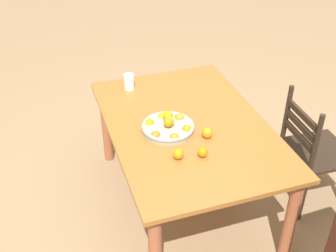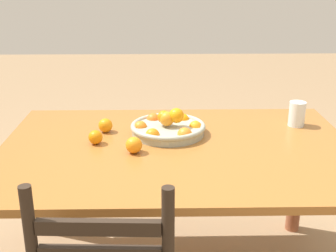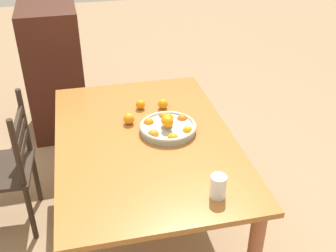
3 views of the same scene
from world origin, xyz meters
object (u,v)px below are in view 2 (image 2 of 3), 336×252
fruit_bowl (168,127)px  drinking_glass (297,114)px  dining_table (177,168)px  orange_loose_2 (105,125)px  orange_loose_1 (96,137)px  orange_loose_0 (134,145)px

fruit_bowl → drinking_glass: (-0.64, -0.11, 0.03)m
dining_table → orange_loose_2: bearing=-28.9°
fruit_bowl → drinking_glass: size_ratio=2.89×
orange_loose_1 → drinking_glass: size_ratio=0.52×
orange_loose_1 → dining_table: bearing=174.4°
fruit_bowl → drinking_glass: bearing=-170.5°
orange_loose_1 → orange_loose_2: 0.15m
dining_table → orange_loose_2: size_ratio=23.40×
dining_table → drinking_glass: 0.67m
orange_loose_1 → orange_loose_2: orange_loose_2 is taller
fruit_bowl → orange_loose_2: bearing=-6.5°
fruit_bowl → orange_loose_2: 0.30m
orange_loose_0 → orange_loose_1: bearing=-30.4°
dining_table → drinking_glass: drinking_glass is taller
orange_loose_2 → orange_loose_1: bearing=79.7°
orange_loose_2 → drinking_glass: 0.94m
orange_loose_0 → drinking_glass: size_ratio=0.58×
dining_table → drinking_glass: bearing=-156.7°
orange_loose_2 → dining_table: bearing=151.1°
orange_loose_0 → orange_loose_1: size_ratio=1.12×
dining_table → orange_loose_0: bearing=20.0°
orange_loose_0 → orange_loose_1: orange_loose_0 is taller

